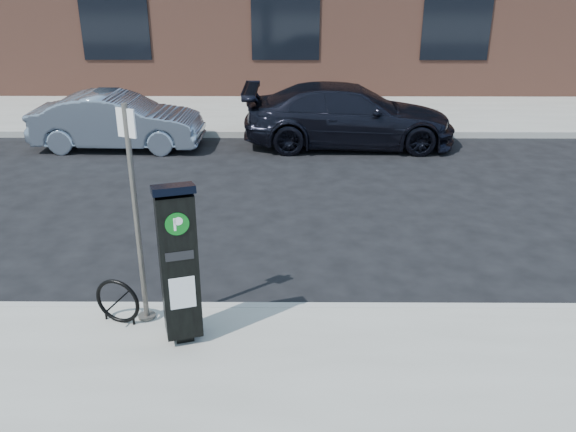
{
  "coord_description": "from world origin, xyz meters",
  "views": [
    {
      "loc": [
        0.17,
        -6.56,
        4.21
      ],
      "look_at": [
        0.14,
        0.5,
        1.14
      ],
      "focal_mm": 38.0,
      "sensor_mm": 36.0,
      "label": 1
    }
  ],
  "objects_px": {
    "parking_kiosk": "(179,262)",
    "sign_pole": "(137,219)",
    "car_silver": "(118,121)",
    "bike_rack": "(118,301)",
    "car_dark": "(349,115)"
  },
  "relations": [
    {
      "from": "car_silver",
      "to": "car_dark",
      "type": "height_order",
      "value": "car_dark"
    },
    {
      "from": "parking_kiosk",
      "to": "bike_rack",
      "type": "distance_m",
      "value": 1.13
    },
    {
      "from": "parking_kiosk",
      "to": "car_dark",
      "type": "height_order",
      "value": "parking_kiosk"
    },
    {
      "from": "bike_rack",
      "to": "car_silver",
      "type": "xyz_separation_m",
      "value": [
        -1.96,
        7.55,
        0.21
      ]
    },
    {
      "from": "parking_kiosk",
      "to": "car_silver",
      "type": "distance_m",
      "value": 8.37
    },
    {
      "from": "sign_pole",
      "to": "bike_rack",
      "type": "distance_m",
      "value": 1.07
    },
    {
      "from": "parking_kiosk",
      "to": "car_silver",
      "type": "height_order",
      "value": "parking_kiosk"
    },
    {
      "from": "parking_kiosk",
      "to": "sign_pole",
      "type": "xyz_separation_m",
      "value": [
        -0.52,
        0.43,
        0.32
      ]
    },
    {
      "from": "sign_pole",
      "to": "car_dark",
      "type": "xyz_separation_m",
      "value": [
        3.09,
        7.7,
        -0.74
      ]
    },
    {
      "from": "sign_pole",
      "to": "bike_rack",
      "type": "xyz_separation_m",
      "value": [
        -0.3,
        -0.1,
        -1.02
      ]
    },
    {
      "from": "car_silver",
      "to": "parking_kiosk",
      "type": "bearing_deg",
      "value": -158.91
    },
    {
      "from": "sign_pole",
      "to": "car_dark",
      "type": "distance_m",
      "value": 8.33
    },
    {
      "from": "bike_rack",
      "to": "car_dark",
      "type": "xyz_separation_m",
      "value": [
        3.39,
        7.8,
        0.28
      ]
    },
    {
      "from": "parking_kiosk",
      "to": "car_silver",
      "type": "xyz_separation_m",
      "value": [
        -2.79,
        7.88,
        -0.49
      ]
    },
    {
      "from": "car_silver",
      "to": "car_dark",
      "type": "distance_m",
      "value": 5.35
    }
  ]
}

